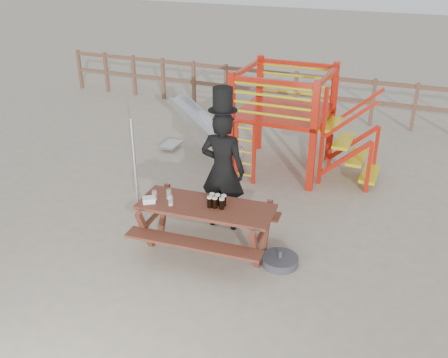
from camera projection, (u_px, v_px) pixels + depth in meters
ground at (197, 255)px, 7.49m from camera, size 60.00×60.00×0.00m
back_fence at (314, 91)px, 12.97m from camera, size 15.09×0.09×1.20m
playground_fort at (280, 118)px, 9.95m from camera, size 4.71×1.84×2.10m
picnic_table at (206, 222)px, 7.42m from camera, size 2.10×1.53×0.77m
man_with_hat at (223, 168)px, 7.84m from camera, size 0.75×0.52×2.34m
metal_pole at (136, 182)px, 7.46m from camera, size 0.04×0.04×2.00m
parasol_base at (280, 261)px, 7.26m from camera, size 0.54×0.54×0.23m
paper_bag at (149, 200)px, 7.36m from camera, size 0.23×0.22×0.08m
stout_pints at (217, 201)px, 7.23m from camera, size 0.27×0.20×0.17m
empty_glasses at (165, 197)px, 7.38m from camera, size 0.37×0.24×0.15m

